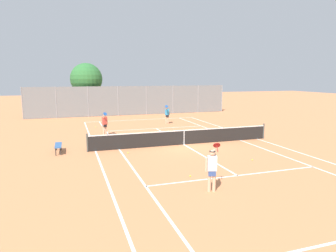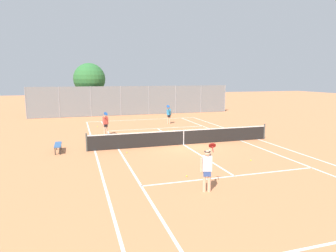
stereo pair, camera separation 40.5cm
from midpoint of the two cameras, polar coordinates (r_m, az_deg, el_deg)
name	(u,v)px [view 1 (the left image)]	position (r m, az deg, el deg)	size (l,w,h in m)	color
ground_plane	(184,145)	(19.11, 2.45, -3.56)	(120.00, 120.00, 0.00)	#CC7A4C
court_line_markings	(184,145)	(19.11, 2.45, -3.56)	(11.10, 23.90, 0.01)	silver
tennis_net	(184,137)	(19.00, 2.46, -2.07)	(12.00, 0.10, 1.07)	#474C47
player_near_side	(212,168)	(11.32, 7.35, -7.86)	(0.81, 0.70, 1.77)	#D8A884
player_far_left	(105,123)	(22.48, -12.49, 0.57)	(0.43, 0.90, 1.77)	#D8A884
player_far_right	(167,114)	(27.44, -0.59, 2.34)	(0.63, 0.76, 1.77)	#D8A884
loose_tennis_ball_0	(96,127)	(26.42, -14.04, -0.17)	(0.07, 0.07, 0.07)	#D1DB33
loose_tennis_ball_1	(190,176)	(13.12, 3.35, -9.48)	(0.07, 0.07, 0.07)	#D1DB33
loose_tennis_ball_2	(128,153)	(17.11, -8.31, -5.07)	(0.07, 0.07, 0.07)	#D1DB33
loose_tennis_ball_3	(252,160)	(16.08, 15.07, -6.24)	(0.07, 0.07, 0.07)	#D1DB33
courtside_bench	(58,146)	(18.19, -20.78, -3.52)	(0.36, 1.50, 0.47)	#33598C
back_fence	(132,101)	(34.09, -7.13, 4.84)	(22.70, 0.08, 3.28)	gray
tree_behind_left	(87,80)	(35.53, -15.55, 8.45)	(3.58, 3.58, 5.83)	brown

